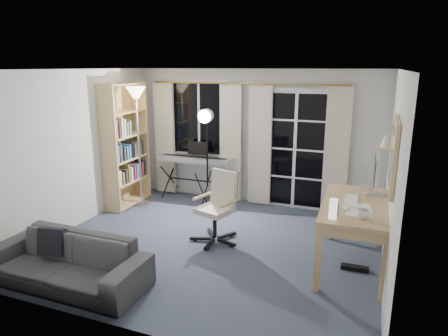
% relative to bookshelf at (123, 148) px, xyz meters
% --- Properties ---
extents(floor, '(4.50, 4.00, 0.02)m').
position_rel_bookshelf_xyz_m(floor, '(2.13, -1.04, -1.04)').
color(floor, '#394154').
rests_on(floor, ground).
extents(window, '(1.20, 0.08, 1.40)m').
position_rel_bookshelf_xyz_m(window, '(1.08, 0.93, 0.47)').
color(window, white).
rests_on(window, floor).
extents(french_door, '(1.32, 0.09, 2.11)m').
position_rel_bookshelf_xyz_m(french_door, '(2.88, 0.93, -0.00)').
color(french_door, white).
rests_on(french_door, floor).
extents(curtains, '(3.60, 0.07, 2.13)m').
position_rel_bookshelf_xyz_m(curtains, '(1.99, 0.84, 0.06)').
color(curtains, gold).
rests_on(curtains, floor).
extents(bookshelf, '(0.36, 1.01, 2.17)m').
position_rel_bookshelf_xyz_m(bookshelf, '(0.00, 0.00, 0.00)').
color(bookshelf, tan).
rests_on(bookshelf, floor).
extents(torchiere_lamp, '(0.38, 0.38, 2.10)m').
position_rel_bookshelf_xyz_m(torchiere_lamp, '(0.29, 0.06, 0.66)').
color(torchiere_lamp, '#B2B2B7').
rests_on(torchiere_lamp, floor).
extents(keyboard_piano, '(1.41, 0.69, 1.02)m').
position_rel_bookshelf_xyz_m(keyboard_piano, '(1.10, 0.65, -0.26)').
color(keyboard_piano, black).
rests_on(keyboard_piano, floor).
extents(studio_light, '(0.33, 0.36, 1.79)m').
position_rel_bookshelf_xyz_m(studio_light, '(1.49, 0.26, 0.41)').
color(studio_light, black).
rests_on(studio_light, floor).
extents(office_chair, '(0.70, 0.70, 1.01)m').
position_rel_bookshelf_xyz_m(office_chair, '(2.17, -0.81, -0.43)').
color(office_chair, black).
rests_on(office_chair, floor).
extents(desk, '(0.81, 1.57, 0.83)m').
position_rel_bookshelf_xyz_m(desk, '(4.01, -0.97, -0.30)').
color(desk, tan).
rests_on(desk, floor).
extents(monitor, '(0.20, 0.60, 0.52)m').
position_rel_bookshelf_xyz_m(monitor, '(4.20, -0.52, 0.11)').
color(monitor, silver).
rests_on(monitor, desk).
extents(desk_clutter, '(0.48, 0.95, 1.05)m').
position_rel_bookshelf_xyz_m(desk_clutter, '(3.94, -1.21, -0.38)').
color(desk_clutter, white).
rests_on(desk_clutter, desk).
extents(mug, '(0.14, 0.11, 0.14)m').
position_rel_bookshelf_xyz_m(mug, '(4.11, -1.47, -0.13)').
color(mug, silver).
rests_on(mug, desk).
extents(wall_mirror, '(0.04, 0.94, 0.74)m').
position_rel_bookshelf_xyz_m(wall_mirror, '(4.35, -1.39, 0.52)').
color(wall_mirror, tan).
rests_on(wall_mirror, floor).
extents(framed_print, '(0.03, 0.42, 0.32)m').
position_rel_bookshelf_xyz_m(framed_print, '(4.36, -0.49, 0.57)').
color(framed_print, tan).
rests_on(framed_print, floor).
extents(wall_shelf, '(0.16, 0.30, 0.18)m').
position_rel_bookshelf_xyz_m(wall_shelf, '(4.29, 0.01, 0.38)').
color(wall_shelf, tan).
rests_on(wall_shelf, floor).
extents(sofa, '(1.91, 0.56, 0.75)m').
position_rel_bookshelf_xyz_m(sofa, '(0.99, -2.59, -0.66)').
color(sofa, '#343436').
rests_on(sofa, floor).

